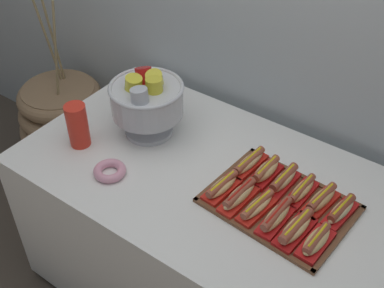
{
  "coord_description": "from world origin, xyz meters",
  "views": [
    {
      "loc": [
        0.74,
        -1.13,
        2.02
      ],
      "look_at": [
        -0.08,
        0.02,
        0.84
      ],
      "focal_mm": 46.22,
      "sensor_mm": 36.0,
      "label": 1
    }
  ],
  "objects_px": {
    "hot_dog_1": "(239,196)",
    "cup_stack": "(78,125)",
    "donut": "(110,171)",
    "hot_dog_8": "(283,180)",
    "buffet_table": "(205,234)",
    "hot_dog_3": "(276,217)",
    "hot_dog_5": "(316,241)",
    "hot_dog_2": "(257,207)",
    "hot_dog_7": "(266,171)",
    "serving_tray": "(279,204)",
    "punch_bowl": "(147,99)",
    "hot_dog_9": "(302,191)",
    "hot_dog_10": "(321,200)",
    "hot_dog_0": "(222,187)",
    "hot_dog_4": "(296,229)",
    "hot_dog_11": "(341,211)",
    "hot_dog_6": "(249,163)",
    "floor_vase": "(67,134)"
  },
  "relations": [
    {
      "from": "hot_dog_10",
      "to": "punch_bowl",
      "type": "bearing_deg",
      "value": -178.59
    },
    {
      "from": "buffet_table",
      "to": "hot_dog_3",
      "type": "relative_size",
      "value": 8.08
    },
    {
      "from": "hot_dog_1",
      "to": "cup_stack",
      "type": "height_order",
      "value": "cup_stack"
    },
    {
      "from": "buffet_table",
      "to": "hot_dog_1",
      "type": "distance_m",
      "value": 0.44
    },
    {
      "from": "hot_dog_0",
      "to": "punch_bowl",
      "type": "relative_size",
      "value": 0.57
    },
    {
      "from": "hot_dog_4",
      "to": "hot_dog_11",
      "type": "xyz_separation_m",
      "value": [
        0.09,
        0.16,
        -0.0
      ]
    },
    {
      "from": "hot_dog_4",
      "to": "hot_dog_10",
      "type": "bearing_deg",
      "value": 85.45
    },
    {
      "from": "hot_dog_0",
      "to": "hot_dog_9",
      "type": "distance_m",
      "value": 0.28
    },
    {
      "from": "floor_vase",
      "to": "serving_tray",
      "type": "xyz_separation_m",
      "value": [
        1.38,
        -0.21,
        0.47
      ]
    },
    {
      "from": "hot_dog_3",
      "to": "hot_dog_10",
      "type": "height_order",
      "value": "same"
    },
    {
      "from": "buffet_table",
      "to": "hot_dog_0",
      "type": "distance_m",
      "value": 0.41
    },
    {
      "from": "hot_dog_9",
      "to": "floor_vase",
      "type": "bearing_deg",
      "value": 174.91
    },
    {
      "from": "hot_dog_1",
      "to": "hot_dog_10",
      "type": "distance_m",
      "value": 0.28
    },
    {
      "from": "hot_dog_1",
      "to": "hot_dog_6",
      "type": "distance_m",
      "value": 0.18
    },
    {
      "from": "hot_dog_7",
      "to": "cup_stack",
      "type": "distance_m",
      "value": 0.74
    },
    {
      "from": "hot_dog_2",
      "to": "punch_bowl",
      "type": "bearing_deg",
      "value": 167.11
    },
    {
      "from": "hot_dog_0",
      "to": "donut",
      "type": "relative_size",
      "value": 1.39
    },
    {
      "from": "hot_dog_9",
      "to": "cup_stack",
      "type": "relative_size",
      "value": 0.91
    },
    {
      "from": "hot_dog_5",
      "to": "hot_dog_6",
      "type": "height_order",
      "value": "same"
    },
    {
      "from": "hot_dog_6",
      "to": "hot_dog_8",
      "type": "relative_size",
      "value": 1.11
    },
    {
      "from": "hot_dog_6",
      "to": "serving_tray",
      "type": "bearing_deg",
      "value": -28.3
    },
    {
      "from": "hot_dog_8",
      "to": "donut",
      "type": "distance_m",
      "value": 0.64
    },
    {
      "from": "hot_dog_4",
      "to": "hot_dog_10",
      "type": "distance_m",
      "value": 0.17
    },
    {
      "from": "hot_dog_6",
      "to": "hot_dog_8",
      "type": "xyz_separation_m",
      "value": [
        0.15,
        -0.01,
        0.0
      ]
    },
    {
      "from": "hot_dog_2",
      "to": "hot_dog_7",
      "type": "distance_m",
      "value": 0.18
    },
    {
      "from": "hot_dog_5",
      "to": "hot_dog_8",
      "type": "distance_m",
      "value": 0.28
    },
    {
      "from": "hot_dog_9",
      "to": "hot_dog_10",
      "type": "bearing_deg",
      "value": -4.55
    },
    {
      "from": "hot_dog_11",
      "to": "cup_stack",
      "type": "height_order",
      "value": "cup_stack"
    },
    {
      "from": "buffet_table",
      "to": "serving_tray",
      "type": "height_order",
      "value": "serving_tray"
    },
    {
      "from": "donut",
      "to": "hot_dog_10",
      "type": "bearing_deg",
      "value": 23.04
    },
    {
      "from": "hot_dog_3",
      "to": "hot_dog_4",
      "type": "distance_m",
      "value": 0.08
    },
    {
      "from": "hot_dog_7",
      "to": "serving_tray",
      "type": "bearing_deg",
      "value": -40.8
    },
    {
      "from": "buffet_table",
      "to": "hot_dog_10",
      "type": "distance_m",
      "value": 0.58
    },
    {
      "from": "donut",
      "to": "hot_dog_7",
      "type": "bearing_deg",
      "value": 33.47
    },
    {
      "from": "hot_dog_1",
      "to": "cup_stack",
      "type": "relative_size",
      "value": 1.02
    },
    {
      "from": "hot_dog_1",
      "to": "serving_tray",
      "type": "bearing_deg",
      "value": 31.71
    },
    {
      "from": "punch_bowl",
      "to": "cup_stack",
      "type": "distance_m",
      "value": 0.29
    },
    {
      "from": "hot_dog_1",
      "to": "hot_dog_2",
      "type": "xyz_separation_m",
      "value": [
        0.07,
        -0.01,
        -0.0
      ]
    },
    {
      "from": "hot_dog_1",
      "to": "hot_dog_4",
      "type": "relative_size",
      "value": 1.0
    },
    {
      "from": "donut",
      "to": "hot_dog_8",
      "type": "bearing_deg",
      "value": 29.3
    },
    {
      "from": "hot_dog_1",
      "to": "hot_dog_10",
      "type": "xyz_separation_m",
      "value": [
        0.24,
        0.15,
        0.0
      ]
    },
    {
      "from": "buffet_table",
      "to": "cup_stack",
      "type": "distance_m",
      "value": 0.69
    },
    {
      "from": "buffet_table",
      "to": "hot_dog_5",
      "type": "distance_m",
      "value": 0.62
    },
    {
      "from": "buffet_table",
      "to": "hot_dog_2",
      "type": "height_order",
      "value": "hot_dog_2"
    },
    {
      "from": "hot_dog_2",
      "to": "hot_dog_3",
      "type": "bearing_deg",
      "value": -4.55
    },
    {
      "from": "hot_dog_3",
      "to": "donut",
      "type": "bearing_deg",
      "value": -167.12
    },
    {
      "from": "floor_vase",
      "to": "hot_dog_6",
      "type": "height_order",
      "value": "floor_vase"
    },
    {
      "from": "hot_dog_0",
      "to": "hot_dog_1",
      "type": "xyz_separation_m",
      "value": [
        0.07,
        -0.01,
        0.0
      ]
    },
    {
      "from": "hot_dog_8",
      "to": "hot_dog_10",
      "type": "bearing_deg",
      "value": -4.55
    },
    {
      "from": "hot_dog_8",
      "to": "hot_dog_11",
      "type": "xyz_separation_m",
      "value": [
        0.22,
        -0.02,
        -0.0
      ]
    }
  ]
}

